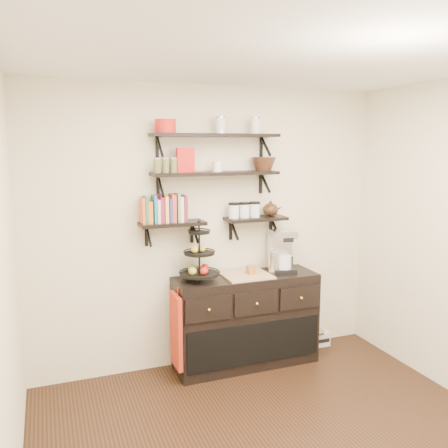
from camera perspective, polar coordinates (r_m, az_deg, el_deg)
ceiling at (r=3.00m, az=10.16°, el=20.00°), size 3.50×3.50×0.02m
back_wall at (r=4.61m, az=-1.57°, el=-0.45°), size 3.50×0.02×2.70m
shelf_top at (r=4.42m, az=-1.04°, el=10.60°), size 1.20×0.27×0.23m
shelf_mid at (r=4.43m, az=-1.03°, el=6.07°), size 1.20×0.27×0.23m
shelf_low_left at (r=4.37m, az=-6.26°, el=-0.03°), size 0.60×0.25×0.23m
shelf_low_right at (r=4.65m, az=3.81°, el=0.58°), size 0.60×0.25×0.23m
cookbooks at (r=4.33m, az=-6.96°, el=1.72°), size 0.43×0.15×0.26m
glass_canisters at (r=4.58m, az=2.46°, el=1.57°), size 0.32×0.10×0.13m
sideboard at (r=4.74m, az=2.63°, el=-11.46°), size 1.40×0.50×0.92m
fruit_stand at (r=4.39m, az=-2.95°, el=-4.46°), size 0.37×0.37×0.54m
candle at (r=4.60m, az=3.29°, el=-5.51°), size 0.08×0.08×0.08m
coffee_maker at (r=4.74m, az=6.97°, el=-3.33°), size 0.26×0.25×0.42m
thermal_carafe at (r=4.67m, az=6.06°, el=-4.64°), size 0.11×0.11×0.22m
apron at (r=4.41m, az=-5.78°, el=-12.65°), size 0.04×0.29×0.68m
radio at (r=5.36m, az=10.97°, el=-13.32°), size 0.29×0.19×0.17m
recipe_box at (r=4.33m, az=-4.67°, el=7.66°), size 0.16×0.07×0.22m
walnut_bowl at (r=4.61m, az=4.78°, el=7.21°), size 0.24×0.24×0.13m
ramekins at (r=4.43m, az=-0.83°, el=6.93°), size 0.09×0.09×0.10m
teapot at (r=4.70m, az=5.62°, el=1.87°), size 0.22×0.17×0.15m
red_pot at (r=4.28m, az=-7.05°, el=11.62°), size 0.18×0.18×0.12m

